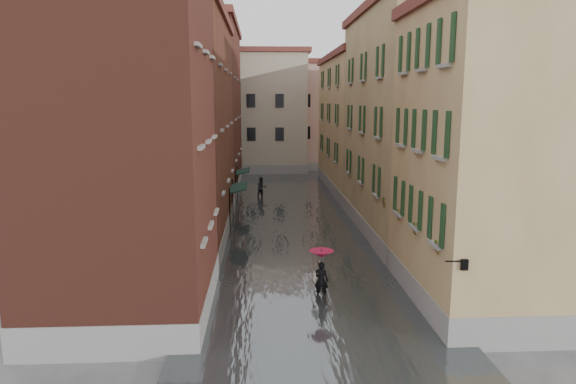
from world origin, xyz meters
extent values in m
plane|color=#505052|center=(0.00, 0.00, 0.00)|extent=(120.00, 120.00, 0.00)
cube|color=#494F51|center=(0.00, 13.00, 0.10)|extent=(10.00, 60.00, 0.20)
cube|color=#5E2B1F|center=(-7.00, -2.00, 6.50)|extent=(6.00, 8.00, 13.00)
cube|color=brown|center=(-7.00, 9.00, 6.25)|extent=(6.00, 14.00, 12.50)
cube|color=#5E2B1F|center=(-7.00, 24.00, 7.00)|extent=(6.00, 16.00, 14.00)
cube|color=#9A7C4F|center=(7.00, -2.00, 5.75)|extent=(6.00, 8.00, 11.50)
cube|color=tan|center=(7.00, 9.00, 6.50)|extent=(6.00, 14.00, 13.00)
cube|color=#9A7C4F|center=(7.00, 24.00, 5.75)|extent=(6.00, 16.00, 11.50)
cube|color=#AFA68B|center=(-3.00, 38.00, 6.50)|extent=(12.00, 9.00, 13.00)
cube|color=tan|center=(6.00, 40.00, 6.00)|extent=(10.00, 9.00, 12.00)
cube|color=#142E23|center=(-3.45, 11.56, 2.55)|extent=(1.09, 3.34, 0.31)
cylinder|color=black|center=(-3.95, 9.89, 1.40)|extent=(0.06, 0.06, 2.80)
cylinder|color=black|center=(-3.95, 13.23, 1.40)|extent=(0.06, 0.06, 2.80)
cube|color=#142E23|center=(-3.45, 18.93, 2.55)|extent=(1.09, 2.72, 0.31)
cylinder|color=black|center=(-3.95, 17.57, 1.40)|extent=(0.06, 0.06, 2.80)
cylinder|color=black|center=(-3.95, 20.30, 1.40)|extent=(0.06, 0.06, 2.80)
cylinder|color=black|center=(4.05, -6.00, 3.10)|extent=(0.60, 0.05, 0.05)
cube|color=black|center=(4.35, -6.00, 3.00)|extent=(0.22, 0.22, 0.35)
cube|color=beige|center=(4.35, -6.00, 3.00)|extent=(0.14, 0.14, 0.24)
cube|color=#953930|center=(4.12, -4.60, 3.15)|extent=(0.22, 0.85, 0.18)
imported|color=#265926|center=(4.12, -4.60, 3.57)|extent=(0.59, 0.51, 0.66)
cube|color=#953930|center=(4.12, -2.05, 3.15)|extent=(0.22, 0.85, 0.18)
imported|color=#265926|center=(4.12, -2.05, 3.57)|extent=(0.59, 0.51, 0.66)
cube|color=#953930|center=(4.12, 0.37, 3.15)|extent=(0.22, 0.85, 0.18)
imported|color=#265926|center=(4.12, 0.37, 3.57)|extent=(0.59, 0.51, 0.66)
cube|color=#953930|center=(4.12, 3.09, 3.15)|extent=(0.22, 0.85, 0.18)
imported|color=#265926|center=(4.12, 3.09, 3.57)|extent=(0.59, 0.51, 0.66)
imported|color=black|center=(0.42, -1.20, 0.79)|extent=(0.66, 0.53, 1.58)
cube|color=beige|center=(0.14, -1.15, 0.95)|extent=(0.08, 0.30, 0.38)
cylinder|color=black|center=(0.42, -1.20, 1.35)|extent=(0.02, 0.02, 1.00)
cone|color=#A80B32|center=(0.42, -1.20, 1.92)|extent=(1.03, 1.03, 0.28)
imported|color=black|center=(-1.97, 20.60, 0.91)|extent=(1.07, 0.96, 1.83)
camera|label=1|loc=(-2.00, -21.16, 8.10)|focal=32.00mm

